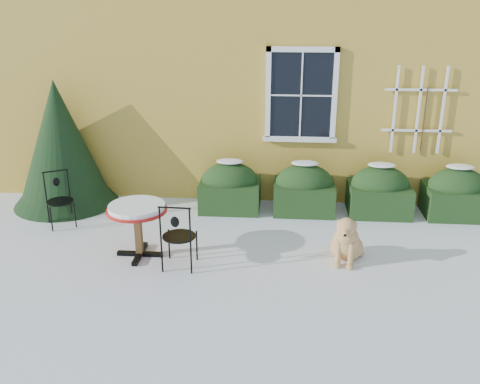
# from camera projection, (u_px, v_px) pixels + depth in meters

# --- Properties ---
(ground) EXTENTS (80.00, 80.00, 0.00)m
(ground) POSITION_uv_depth(u_px,v_px,m) (234.00, 281.00, 7.17)
(ground) COLOR white
(ground) RESTS_ON ground
(house) EXTENTS (12.40, 8.40, 6.40)m
(house) POSITION_uv_depth(u_px,v_px,m) (260.00, 12.00, 12.59)
(house) COLOR gold
(house) RESTS_ON ground
(hedge_row) EXTENTS (4.95, 0.80, 0.91)m
(hedge_row) POSITION_uv_depth(u_px,v_px,m) (341.00, 190.00, 9.29)
(hedge_row) COLOR black
(hedge_row) RESTS_ON ground
(evergreen_shrub) EXTENTS (1.86, 1.86, 2.25)m
(evergreen_shrub) POSITION_uv_depth(u_px,v_px,m) (62.00, 155.00, 9.53)
(evergreen_shrub) COLOR black
(evergreen_shrub) RESTS_ON ground
(bistro_table) EXTENTS (0.87, 0.87, 0.80)m
(bistro_table) POSITION_uv_depth(u_px,v_px,m) (137.00, 214.00, 7.62)
(bistro_table) COLOR black
(bistro_table) RESTS_ON ground
(patio_chair_near) EXTENTS (0.47, 0.47, 0.98)m
(patio_chair_near) POSITION_uv_depth(u_px,v_px,m) (178.00, 235.00, 7.36)
(patio_chair_near) COLOR black
(patio_chair_near) RESTS_ON ground
(patio_chair_far) EXTENTS (0.55, 0.54, 0.90)m
(patio_chair_far) POSITION_uv_depth(u_px,v_px,m) (59.00, 199.00, 8.77)
(patio_chair_far) COLOR black
(patio_chair_far) RESTS_ON ground
(dog) EXTENTS (0.57, 0.80, 0.75)m
(dog) POSITION_uv_depth(u_px,v_px,m) (346.00, 242.00, 7.60)
(dog) COLOR tan
(dog) RESTS_ON ground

